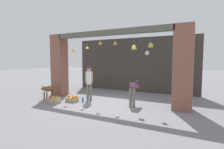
{
  "coord_description": "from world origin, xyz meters",
  "views": [
    {
      "loc": [
        3.74,
        -6.72,
        1.89
      ],
      "look_at": [
        0.0,
        0.47,
        1.22
      ],
      "focal_mm": 28.0,
      "sensor_mm": 36.0,
      "label": 1
    }
  ],
  "objects_px": {
    "shopkeeper": "(89,81)",
    "wall_clock": "(147,53)",
    "worker_stooping": "(134,90)",
    "water_bottle": "(83,100)",
    "fruit_crate_oranges": "(72,99)",
    "fruit_crate_apples": "(54,100)",
    "dog": "(48,89)"
  },
  "relations": [
    {
      "from": "fruit_crate_oranges",
      "to": "fruit_crate_apples",
      "type": "bearing_deg",
      "value": -137.58
    },
    {
      "from": "wall_clock",
      "to": "fruit_crate_oranges",
      "type": "bearing_deg",
      "value": -122.13
    },
    {
      "from": "shopkeeper",
      "to": "fruit_crate_oranges",
      "type": "xyz_separation_m",
      "value": [
        -0.58,
        -0.52,
        -0.8
      ]
    },
    {
      "from": "worker_stooping",
      "to": "fruit_crate_oranges",
      "type": "bearing_deg",
      "value": -168.01
    },
    {
      "from": "worker_stooping",
      "to": "fruit_crate_apples",
      "type": "height_order",
      "value": "worker_stooping"
    },
    {
      "from": "worker_stooping",
      "to": "dog",
      "type": "bearing_deg",
      "value": -172.51
    },
    {
      "from": "shopkeeper",
      "to": "water_bottle",
      "type": "bearing_deg",
      "value": 47.82
    },
    {
      "from": "worker_stooping",
      "to": "wall_clock",
      "type": "xyz_separation_m",
      "value": [
        -0.39,
        3.18,
        1.63
      ]
    },
    {
      "from": "dog",
      "to": "water_bottle",
      "type": "bearing_deg",
      "value": 88.82
    },
    {
      "from": "fruit_crate_apples",
      "to": "wall_clock",
      "type": "distance_m",
      "value": 5.64
    },
    {
      "from": "shopkeeper",
      "to": "worker_stooping",
      "type": "distance_m",
      "value": 2.2
    },
    {
      "from": "worker_stooping",
      "to": "water_bottle",
      "type": "xyz_separation_m",
      "value": [
        -2.28,
        -0.42,
        -0.57
      ]
    },
    {
      "from": "dog",
      "to": "fruit_crate_oranges",
      "type": "distance_m",
      "value": 1.55
    },
    {
      "from": "shopkeeper",
      "to": "fruit_crate_apples",
      "type": "xyz_separation_m",
      "value": [
        -1.16,
        -1.05,
        -0.79
      ]
    },
    {
      "from": "shopkeeper",
      "to": "wall_clock",
      "type": "height_order",
      "value": "wall_clock"
    },
    {
      "from": "shopkeeper",
      "to": "wall_clock",
      "type": "relative_size",
      "value": 5.98
    },
    {
      "from": "dog",
      "to": "water_bottle",
      "type": "relative_size",
      "value": 4.32
    },
    {
      "from": "water_bottle",
      "to": "fruit_crate_oranges",
      "type": "bearing_deg",
      "value": -161.14
    },
    {
      "from": "worker_stooping",
      "to": "water_bottle",
      "type": "relative_size",
      "value": 4.45
    },
    {
      "from": "worker_stooping",
      "to": "fruit_crate_apples",
      "type": "xyz_separation_m",
      "value": [
        -3.34,
        -1.12,
        -0.54
      ]
    },
    {
      "from": "shopkeeper",
      "to": "water_bottle",
      "type": "xyz_separation_m",
      "value": [
        -0.1,
        -0.35,
        -0.82
      ]
    },
    {
      "from": "fruit_crate_apples",
      "to": "shopkeeper",
      "type": "bearing_deg",
      "value": 41.99
    },
    {
      "from": "wall_clock",
      "to": "shopkeeper",
      "type": "bearing_deg",
      "value": -118.76
    },
    {
      "from": "fruit_crate_oranges",
      "to": "wall_clock",
      "type": "distance_m",
      "value": 4.96
    },
    {
      "from": "fruit_crate_oranges",
      "to": "water_bottle",
      "type": "bearing_deg",
      "value": 18.86
    },
    {
      "from": "worker_stooping",
      "to": "fruit_crate_oranges",
      "type": "distance_m",
      "value": 2.88
    },
    {
      "from": "dog",
      "to": "fruit_crate_oranges",
      "type": "height_order",
      "value": "dog"
    },
    {
      "from": "fruit_crate_apples",
      "to": "water_bottle",
      "type": "distance_m",
      "value": 1.27
    },
    {
      "from": "shopkeeper",
      "to": "worker_stooping",
      "type": "height_order",
      "value": "shopkeeper"
    },
    {
      "from": "worker_stooping",
      "to": "fruit_crate_apples",
      "type": "relative_size",
      "value": 1.97
    },
    {
      "from": "fruit_crate_apples",
      "to": "wall_clock",
      "type": "xyz_separation_m",
      "value": [
        2.95,
        4.3,
        2.16
      ]
    },
    {
      "from": "fruit_crate_apples",
      "to": "fruit_crate_oranges",
      "type": "bearing_deg",
      "value": 42.42
    }
  ]
}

